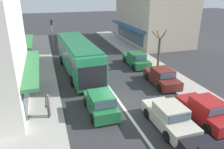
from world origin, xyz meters
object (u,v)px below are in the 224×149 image
(parked_sedan_kerb_second, at_px, (162,77))
(pedestrian_with_handbag_near, at_px, (48,104))
(hatchback_adjacent_lane_trail, at_px, (101,103))
(parked_sedan_kerb_front, at_px, (206,111))
(city_bus, at_px, (78,55))
(traffic_light_downstreet, at_px, (52,30))
(street_tree_right, at_px, (159,51))
(sedan_behind_bus_mid, at_px, (169,117))
(parked_sedan_kerb_third, at_px, (136,60))

(parked_sedan_kerb_second, xyz_separation_m, pedestrian_with_handbag_near, (-9.75, -2.75, 0.40))
(hatchback_adjacent_lane_trail, height_order, parked_sedan_kerb_front, hatchback_adjacent_lane_trail)
(city_bus, distance_m, hatchback_adjacent_lane_trail, 8.16)
(traffic_light_downstreet, xyz_separation_m, street_tree_right, (10.04, -10.59, -0.88))
(hatchback_adjacent_lane_trail, distance_m, sedan_behind_bus_mid, 4.53)
(city_bus, distance_m, sedan_behind_bus_mid, 11.53)
(traffic_light_downstreet, xyz_separation_m, pedestrian_with_handbag_near, (-1.31, -17.02, -1.79))
(parked_sedan_kerb_second, relative_size, traffic_light_downstreet, 1.01)
(street_tree_right, bearing_deg, parked_sedan_kerb_second, -113.49)
(city_bus, distance_m, parked_sedan_kerb_front, 12.68)
(sedan_behind_bus_mid, bearing_deg, traffic_light_downstreet, 105.76)
(sedan_behind_bus_mid, xyz_separation_m, traffic_light_downstreet, (-5.66, 20.08, 2.19))
(parked_sedan_kerb_third, xyz_separation_m, street_tree_right, (1.72, -1.72, 1.32))
(sedan_behind_bus_mid, xyz_separation_m, street_tree_right, (4.38, 9.48, 1.32))
(hatchback_adjacent_lane_trail, relative_size, pedestrian_with_handbag_near, 2.27)
(parked_sedan_kerb_second, distance_m, parked_sedan_kerb_third, 5.40)
(parked_sedan_kerb_front, relative_size, parked_sedan_kerb_second, 0.99)
(city_bus, height_order, street_tree_right, street_tree_right)
(parked_sedan_kerb_second, height_order, parked_sedan_kerb_third, same)
(sedan_behind_bus_mid, distance_m, parked_sedan_kerb_front, 2.62)
(parked_sedan_kerb_second, xyz_separation_m, street_tree_right, (1.60, 3.68, 1.32))
(parked_sedan_kerb_front, height_order, traffic_light_downstreet, traffic_light_downstreet)
(hatchback_adjacent_lane_trail, height_order, parked_sedan_kerb_third, hatchback_adjacent_lane_trail)
(parked_sedan_kerb_front, xyz_separation_m, street_tree_right, (1.76, 9.54, 1.32))
(parked_sedan_kerb_third, height_order, street_tree_right, street_tree_right)
(parked_sedan_kerb_third, bearing_deg, parked_sedan_kerb_front, -90.20)
(sedan_behind_bus_mid, distance_m, parked_sedan_kerb_second, 6.43)
(hatchback_adjacent_lane_trail, xyz_separation_m, street_tree_right, (7.96, 6.71, 1.27))
(city_bus, relative_size, parked_sedan_kerb_second, 2.57)
(city_bus, bearing_deg, sedan_behind_bus_mid, -70.89)
(hatchback_adjacent_lane_trail, height_order, pedestrian_with_handbag_near, pedestrian_with_handbag_near)
(parked_sedan_kerb_second, relative_size, street_tree_right, 1.04)
(parked_sedan_kerb_front, bearing_deg, traffic_light_downstreet, 112.36)
(hatchback_adjacent_lane_trail, xyz_separation_m, pedestrian_with_handbag_near, (-3.38, 0.29, 0.36))
(street_tree_right, bearing_deg, hatchback_adjacent_lane_trail, -139.87)
(hatchback_adjacent_lane_trail, relative_size, street_tree_right, 0.90)
(hatchback_adjacent_lane_trail, distance_m, traffic_light_downstreet, 17.56)
(parked_sedan_kerb_second, bearing_deg, parked_sedan_kerb_third, 91.26)
(city_bus, distance_m, parked_sedan_kerb_third, 6.54)
(parked_sedan_kerb_second, bearing_deg, parked_sedan_kerb_front, -91.55)
(sedan_behind_bus_mid, xyz_separation_m, parked_sedan_kerb_third, (2.66, 11.20, 0.00))
(hatchback_adjacent_lane_trail, distance_m, street_tree_right, 10.49)
(parked_sedan_kerb_third, bearing_deg, hatchback_adjacent_lane_trail, -126.54)
(hatchback_adjacent_lane_trail, distance_m, parked_sedan_kerb_third, 10.49)
(hatchback_adjacent_lane_trail, bearing_deg, sedan_behind_bus_mid, -37.66)
(parked_sedan_kerb_front, bearing_deg, sedan_behind_bus_mid, 178.70)
(pedestrian_with_handbag_near, bearing_deg, parked_sedan_kerb_front, -17.99)
(sedan_behind_bus_mid, bearing_deg, city_bus, 109.11)
(city_bus, xyz_separation_m, parked_sedan_kerb_front, (6.37, -10.90, -1.22))
(parked_sedan_kerb_second, bearing_deg, pedestrian_with_handbag_near, -164.26)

